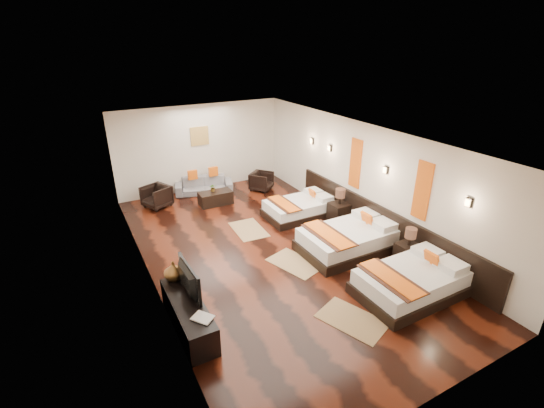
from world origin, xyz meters
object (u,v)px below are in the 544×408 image
bed_mid (349,239)px  nightstand_a (408,252)px  armchair_right (262,181)px  bed_far (300,208)px  bed_near (412,281)px  tv_console (188,315)px  sofa (204,185)px  table_plant (213,188)px  book (198,323)px  figurine (174,271)px  armchair_left (157,196)px  nightstand_b (339,210)px  coffee_table (216,198)px  tv (184,280)px

bed_mid → nightstand_a: 1.36m
armchair_right → bed_far: bearing=-128.0°
bed_near → tv_console: 4.36m
bed_near → tv_console: bearing=164.5°
bed_near → bed_mid: 1.95m
tv_console → sofa: 6.44m
table_plant → book: bearing=-112.8°
nightstand_a → figurine: (-4.95, 1.12, 0.42)m
armchair_left → table_plant: 1.70m
bed_far → sofa: 3.51m
tv_console → armchair_right: (4.16, 5.30, 0.03)m
bed_mid → armchair_left: bearing=125.6°
armchair_left → armchair_right: 3.41m
tv_console → table_plant: 5.54m
tv_console → book: 0.67m
nightstand_a → armchair_left: bearing=125.2°
bed_mid → nightstand_b: size_ratio=2.34×
bed_near → bed_far: size_ratio=1.12×
nightstand_a → book: (-4.95, -0.25, 0.25)m
armchair_right → coffee_table: armchair_right is taller
sofa → bed_far: bearing=-41.8°
bed_near → tv: 4.41m
bed_far → nightstand_a: bearing=-77.3°
nightstand_b → bed_far: bearing=131.9°
figurine → table_plant: figurine is taller
armchair_left → table_plant: (1.59, -0.58, 0.19)m
tv_console → coffee_table: (2.39, 4.93, -0.08)m
nightstand_b → armchair_right: size_ratio=1.45×
book → coffee_table: size_ratio=0.33×
tv_console → sofa: (2.39, 5.98, -0.01)m
nightstand_a → tv_console: 4.96m
bed_mid → nightstand_b: nightstand_b is taller
coffee_table → tv_console: bearing=-115.8°
tv_console → book: book is taller
nightstand_a → coffee_table: 5.87m
armchair_left → coffee_table: 1.76m
tv_console → armchair_right: armchair_right is taller
nightstand_a → book: 4.96m
bed_far → nightstand_a: (0.75, -3.32, 0.07)m
bed_near → armchair_left: bed_near is taller
bed_mid → tv_console: 4.27m
nightstand_b → bed_near: bearing=-102.8°
bed_mid → tv_console: bed_mid is taller
bed_mid → armchair_right: bearing=90.4°
armchair_right → book: bearing=-163.9°
bed_near → book: bed_near is taller
bed_far → armchair_right: bed_far is taller
bed_far → table_plant: bearing=132.2°
coffee_table → table_plant: (-0.03, 0.08, 0.32)m
armchair_left → coffee_table: bearing=43.7°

